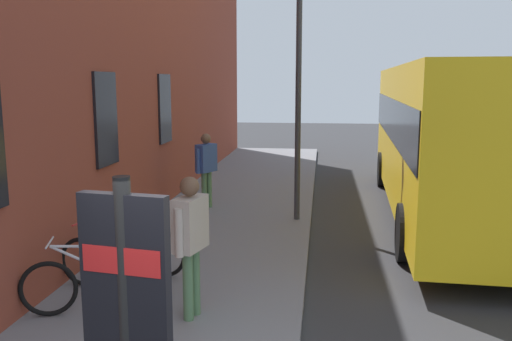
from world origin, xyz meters
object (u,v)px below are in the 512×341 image
bicycle_end_of_row (93,284)px  bicycle_by_door (134,249)px  transit_info_sign (127,310)px  pedestrian_by_facade (206,163)px  street_lamp (299,69)px  bicycle_under_window (114,264)px  pedestrian_crossing_street (190,233)px  city_bus (449,132)px

bicycle_end_of_row → bicycle_by_door: same height
transit_info_sign → pedestrian_by_facade: transit_info_sign is taller
pedestrian_by_facade → street_lamp: size_ratio=0.32×
bicycle_end_of_row → pedestrian_by_facade: 5.89m
bicycle_under_window → pedestrian_crossing_street: 1.64m
bicycle_under_window → bicycle_by_door: (0.70, -0.03, 0.00)m
bicycle_end_of_row → pedestrian_by_facade: bearing=-2.1°
pedestrian_crossing_street → street_lamp: 5.54m
pedestrian_crossing_street → bicycle_end_of_row: bearing=91.8°
bicycle_end_of_row → pedestrian_crossing_street: (0.04, -1.28, 0.70)m
city_bus → pedestrian_by_facade: size_ratio=6.12×
bicycle_under_window → pedestrian_crossing_street: bearing=-119.2°
pedestrian_crossing_street → transit_info_sign: bearing=-172.3°
bicycle_by_door → transit_info_sign: transit_info_sign is taller
bicycle_end_of_row → street_lamp: size_ratio=0.32×
transit_info_sign → pedestrian_by_facade: (9.17, 1.52, -0.54)m
bicycle_by_door → bicycle_end_of_row: bearing=179.3°
street_lamp → pedestrian_crossing_street: bearing=167.9°
bicycle_by_door → transit_info_sign: bearing=-160.3°
bicycle_by_door → bicycle_under_window: bearing=177.4°
bicycle_under_window → city_bus: city_bus is taller
bicycle_end_of_row → bicycle_by_door: 1.46m
bicycle_end_of_row → bicycle_by_door: bearing=-0.7°
bicycle_end_of_row → bicycle_by_door: size_ratio=0.98×
city_bus → pedestrian_crossing_street: 7.59m
bicycle_by_door → street_lamp: size_ratio=0.33×
city_bus → street_lamp: size_ratio=1.98×
bicycle_under_window → bicycle_by_door: bearing=-2.6°
bicycle_under_window → bicycle_by_door: 0.70m
pedestrian_by_facade → street_lamp: (-0.78, -2.13, 2.11)m
pedestrian_by_facade → bicycle_by_door: bearing=177.4°
pedestrian_crossing_street → street_lamp: street_lamp is taller
bicycle_under_window → transit_info_sign: size_ratio=0.73×
bicycle_under_window → street_lamp: 5.64m
bicycle_end_of_row → city_bus: bearing=-42.3°
transit_info_sign → street_lamp: 8.56m
bicycle_under_window → bicycle_by_door: same height
bicycle_under_window → pedestrian_by_facade: (5.09, -0.23, 0.67)m
bicycle_by_door → transit_info_sign: (-4.79, -1.71, 1.21)m
bicycle_by_door → pedestrian_by_facade: bearing=-2.6°
bicycle_under_window → pedestrian_by_facade: pedestrian_by_facade is taller
pedestrian_by_facade → city_bus: bearing=-86.3°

